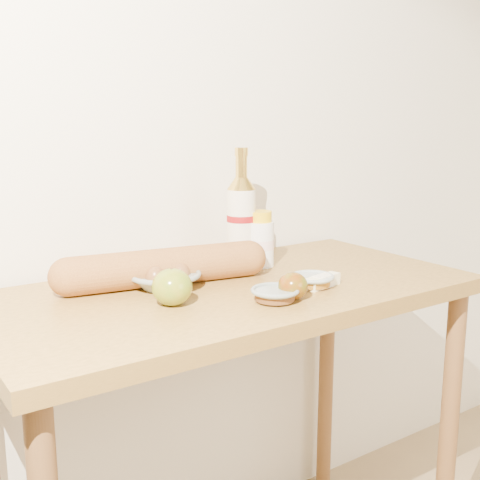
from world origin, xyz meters
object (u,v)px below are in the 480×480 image
at_px(bourbon_bottle, 241,219).
at_px(egg_bowl, 164,278).
at_px(baguette, 164,267).
at_px(table, 233,334).
at_px(cream_bottle, 260,241).

distance_m(bourbon_bottle, egg_bowl, 0.31).
height_order(bourbon_bottle, baguette, bourbon_bottle).
relative_size(egg_bowl, baguette, 0.32).
distance_m(table, egg_bowl, 0.22).
xyz_separation_m(cream_bottle, egg_bowl, (-0.32, -0.05, -0.05)).
height_order(bourbon_bottle, egg_bowl, bourbon_bottle).
bearing_deg(cream_bottle, table, -140.32).
bearing_deg(table, baguette, 142.94).
xyz_separation_m(egg_bowl, baguette, (0.01, 0.02, 0.02)).
distance_m(cream_bottle, baguette, 0.31).
height_order(bourbon_bottle, cream_bottle, bourbon_bottle).
xyz_separation_m(cream_bottle, baguette, (-0.31, -0.03, -0.03)).
height_order(cream_bottle, baguette, cream_bottle).
bearing_deg(baguette, table, -27.55).
relative_size(cream_bottle, baguette, 0.28).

